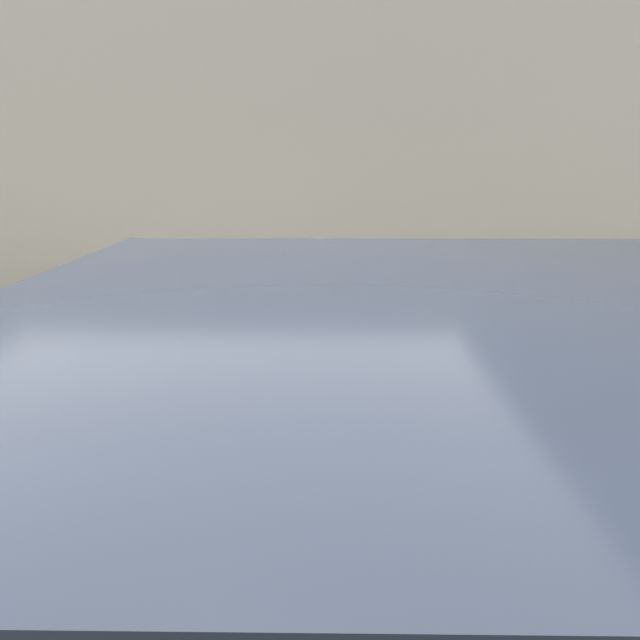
% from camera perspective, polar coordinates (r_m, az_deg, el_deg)
% --- Properties ---
extents(sidewalk, '(24.00, 2.80, 0.12)m').
position_cam_1_polar(sidewalk, '(4.23, -6.21, -11.21)').
color(sidewalk, '#ADAAA3').
rests_on(sidewalk, ground_plane).
extents(building_facade, '(24.00, 0.30, 5.21)m').
position_cam_1_polar(building_facade, '(5.85, -4.51, 22.60)').
color(building_facade, beige).
rests_on(building_facade, ground_plane).
extents(parking_meter, '(0.21, 0.12, 1.60)m').
position_cam_1_polar(parking_meter, '(2.62, -0.00, 0.23)').
color(parking_meter, '#2D2D30').
rests_on(parking_meter, sidewalk).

